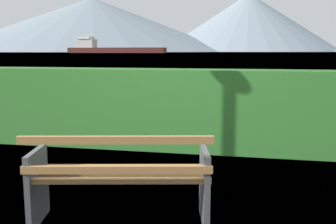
% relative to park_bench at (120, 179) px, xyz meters
% --- Properties ---
extents(ground_plane, '(1400.00, 1400.00, 0.00)m').
position_rel_park_bench_xyz_m(ground_plane, '(-0.01, 0.06, -0.42)').
color(ground_plane, '#4C6B33').
extents(water_surface, '(620.00, 620.00, 0.00)m').
position_rel_park_bench_xyz_m(water_surface, '(-0.01, 306.58, -0.42)').
color(water_surface, '#6B8EA3').
rests_on(water_surface, ground_plane).
extents(park_bench, '(1.68, 0.88, 0.87)m').
position_rel_park_bench_xyz_m(park_bench, '(0.00, 0.00, 0.00)').
color(park_bench, '#A0703F').
rests_on(park_bench, ground_plane).
extents(hedge_row, '(8.44, 0.64, 1.26)m').
position_rel_park_bench_xyz_m(hedge_row, '(-0.01, 2.81, 0.21)').
color(hedge_row, '#2D6B28').
rests_on(hedge_row, ground_plane).
extents(cargo_ship_large, '(69.40, 11.94, 11.11)m').
position_rel_park_bench_xyz_m(cargo_ship_large, '(-93.02, 253.49, 2.68)').
color(cargo_ship_large, '#471E19').
rests_on(cargo_ship_large, water_surface).
extents(distant_hills, '(918.67, 402.94, 83.09)m').
position_rel_park_bench_xyz_m(distant_hills, '(25.26, 546.09, 38.06)').
color(distant_hills, gray).
rests_on(distant_hills, ground_plane).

